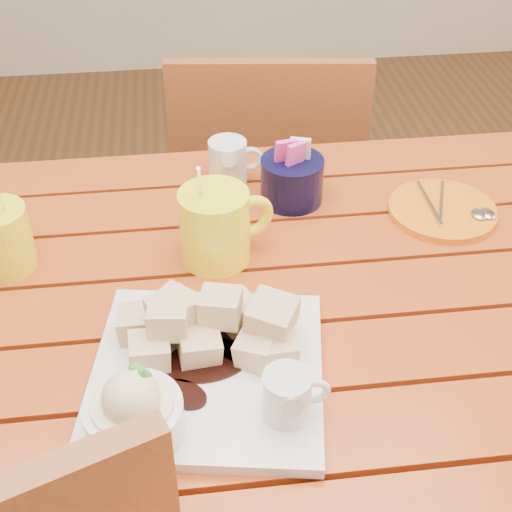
{
  "coord_description": "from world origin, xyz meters",
  "views": [
    {
      "loc": [
        -0.04,
        -0.71,
        1.38
      ],
      "look_at": [
        0.04,
        -0.0,
        0.82
      ],
      "focal_mm": 50.0,
      "sensor_mm": 36.0,
      "label": 1
    }
  ],
  "objects": [
    {
      "name": "chair_far",
      "position": [
        0.15,
        0.65,
        0.47
      ],
      "size": [
        0.44,
        0.44,
        0.84
      ],
      "rotation": [
        0.0,
        0.0,
        3.02
      ],
      "color": "brown",
      "rests_on": "ground"
    },
    {
      "name": "table",
      "position": [
        0.0,
        0.0,
        0.64
      ],
      "size": [
        1.2,
        0.79,
        0.75
      ],
      "color": "#9C4214",
      "rests_on": "ground"
    },
    {
      "name": "dessert_plate",
      "position": [
        -0.04,
        -0.15,
        0.78
      ],
      "size": [
        0.31,
        0.31,
        0.11
      ],
      "rotation": [
        0.0,
        0.0,
        -0.17
      ],
      "color": "white",
      "rests_on": "table"
    },
    {
      "name": "sugar_caddy",
      "position": [
        0.13,
        0.23,
        0.79
      ],
      "size": [
        0.1,
        0.1,
        0.11
      ],
      "color": "black",
      "rests_on": "table"
    },
    {
      "name": "coffee_mug_right",
      "position": [
        0.0,
        0.09,
        0.81
      ],
      "size": [
        0.14,
        0.1,
        0.16
      ],
      "rotation": [
        0.0,
        0.0,
        0.33
      ],
      "color": "#FFF320",
      "rests_on": "table"
    },
    {
      "name": "cream_pitcher",
      "position": [
        0.04,
        0.29,
        0.79
      ],
      "size": [
        0.09,
        0.07,
        0.08
      ],
      "rotation": [
        0.0,
        0.0,
        0.06
      ],
      "color": "white",
      "rests_on": "table"
    },
    {
      "name": "orange_saucer",
      "position": [
        0.36,
        0.16,
        0.76
      ],
      "size": [
        0.17,
        0.17,
        0.02
      ],
      "rotation": [
        0.0,
        0.0,
        -0.2
      ],
      "color": "orange",
      "rests_on": "table"
    }
  ]
}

